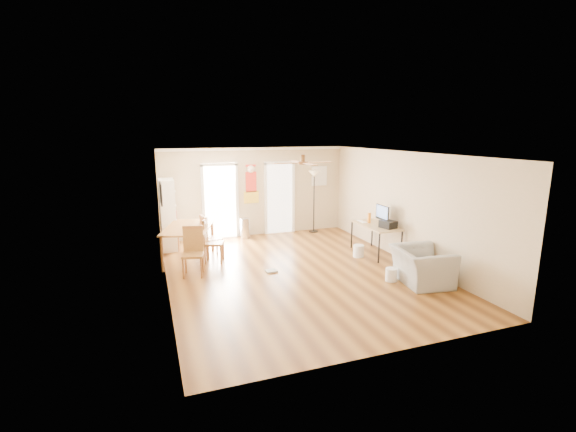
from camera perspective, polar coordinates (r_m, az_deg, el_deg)
name	(u,v)px	position (r m, az deg, el deg)	size (l,w,h in m)	color
floor	(297,272)	(8.86, 1.31, -8.06)	(7.00, 7.00, 0.00)	brown
ceiling	(298,154)	(8.34, 1.40, 8.97)	(5.50, 7.00, 0.00)	silver
wall_back	(255,192)	(11.79, -4.74, 3.48)	(5.50, 0.04, 2.60)	beige
wall_front	(391,265)	(5.49, 14.61, -6.88)	(5.50, 0.04, 2.60)	beige
wall_left	(164,225)	(7.97, -17.45, -1.18)	(0.04, 7.00, 2.60)	beige
wall_right	(405,207)	(9.81, 16.53, 1.29)	(0.04, 7.00, 2.60)	beige
crown_molding	(298,155)	(8.34, 1.40, 8.70)	(5.50, 7.00, 0.08)	white
kitchen_doorway	(220,202)	(11.59, -9.72, 1.95)	(0.90, 0.10, 2.10)	white
bathroom_doorway	(279,199)	(12.03, -1.25, 2.48)	(0.80, 0.10, 2.10)	white
wall_decal	(251,184)	(11.70, -5.33, 4.65)	(0.46, 0.03, 1.10)	red
ac_grille	(319,176)	(12.39, 4.50, 5.77)	(0.50, 0.04, 0.60)	white
framed_poster	(161,193)	(9.27, -17.83, 3.12)	(0.04, 0.66, 0.48)	black
ceiling_fan	(303,163)	(8.07, 2.16, 7.66)	(1.24, 1.24, 0.20)	#593819
bookshelf	(168,215)	(10.82, -16.90, 0.20)	(0.37, 0.83, 1.85)	white
dining_table	(189,244)	(9.80, -14.04, -3.88)	(1.01, 1.68, 0.84)	olive
dining_chair_right_a	(212,237)	(9.89, -10.94, -2.92)	(0.44, 0.44, 1.06)	#965B30
dining_chair_right_b	(214,241)	(9.55, -10.60, -3.51)	(0.43, 0.43, 1.04)	#A86D36
dining_chair_near	(193,252)	(8.73, -13.56, -5.09)	(0.43, 0.43, 1.05)	#A87836
trash_can	(245,228)	(11.57, -6.21, -1.77)	(0.28, 0.28, 0.60)	#B3B2B5
torchiere_lamp	(314,202)	(12.14, 3.75, 2.05)	(0.36, 0.36, 1.89)	black
computer_desk	(375,239)	(10.28, 12.45, -3.30)	(0.70, 1.41, 0.75)	tan
imac	(382,215)	(10.14, 13.41, 0.10)	(0.07, 0.54, 0.51)	black
keyboard	(362,221)	(10.48, 10.58, -0.77)	(0.12, 0.36, 0.01)	white
printer	(388,224)	(9.92, 14.20, -1.16)	(0.30, 0.35, 0.18)	black
orange_bottle	(369,218)	(10.34, 11.61, -0.28)	(0.09, 0.09, 0.26)	orange
wastebasket_a	(359,251)	(10.01, 10.12, -4.97)	(0.26, 0.26, 0.30)	silver
wastebasket_b	(391,275)	(8.59, 14.63, -8.16)	(0.24, 0.24, 0.27)	white
floor_cloth	(271,271)	(8.88, -2.40, -7.91)	(0.25, 0.20, 0.04)	gray
armchair	(422,266)	(8.56, 18.67, -6.86)	(1.13, 0.98, 0.73)	gray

